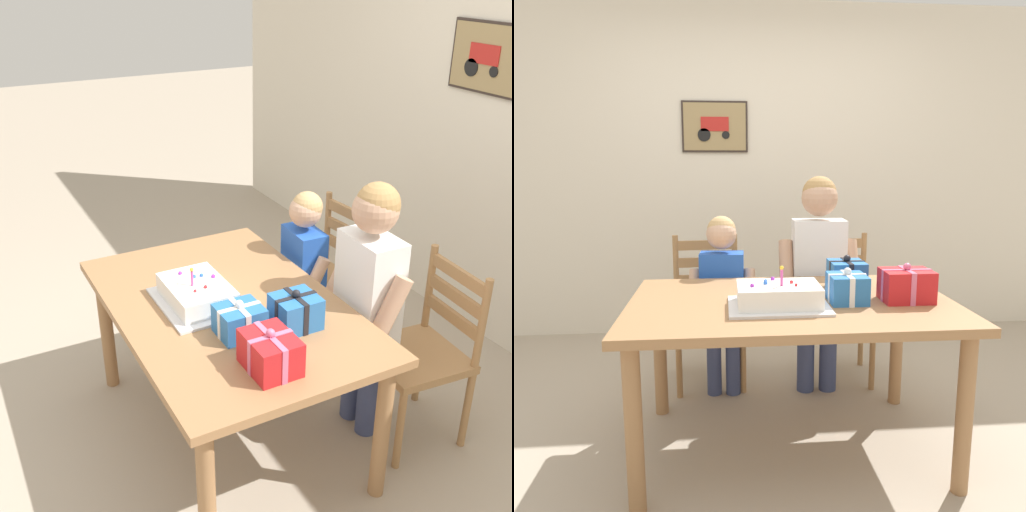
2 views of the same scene
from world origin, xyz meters
TOP-DOWN VIEW (x-y plane):
  - ground_plane at (0.00, 0.00)m, footprint 20.00×20.00m
  - back_wall at (-0.00, 1.85)m, footprint 6.40×0.11m
  - dining_table at (0.00, 0.00)m, footprint 1.49×0.97m
  - birthday_cake at (-0.07, -0.11)m, footprint 0.44×0.34m
  - gift_box_red_large at (0.30, 0.18)m, footprint 0.18×0.19m
  - gift_box_beside_cake at (0.52, -0.06)m, footprint 0.23×0.19m
  - gift_box_corner_small at (0.25, -0.06)m, footprint 0.17×0.19m
  - chair_left at (-0.41, 0.84)m, footprint 0.46×0.46m
  - chair_right at (0.41, 0.84)m, footprint 0.46×0.46m
  - child_older at (0.24, 0.61)m, footprint 0.47×0.27m
  - child_younger at (-0.32, 0.61)m, footprint 0.39×0.23m

SIDE VIEW (x-z plane):
  - ground_plane at x=0.00m, z-range 0.00..0.00m
  - chair_left at x=-0.41m, z-range 0.01..0.93m
  - chair_right at x=0.41m, z-range 0.01..0.93m
  - dining_table at x=0.00m, z-range 0.28..1.02m
  - child_younger at x=-0.32m, z-range 0.12..1.19m
  - child_older at x=0.24m, z-range 0.14..1.44m
  - birthday_cake at x=-0.07m, z-range 0.70..0.89m
  - gift_box_corner_small at x=0.25m, z-range 0.73..0.89m
  - gift_box_red_large at x=0.30m, z-range 0.73..0.90m
  - gift_box_beside_cake at x=0.52m, z-range 0.73..0.91m
  - back_wall at x=0.00m, z-range 0.00..2.60m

